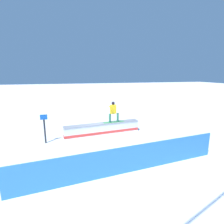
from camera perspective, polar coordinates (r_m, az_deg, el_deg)
ground_plane at (r=12.24m, az=-3.04°, el=-7.21°), size 120.00×120.00×0.00m
grind_box at (r=12.13m, az=-3.06°, el=-5.62°), size 5.25×1.14×0.79m
snowboarder at (r=12.07m, az=0.41°, el=0.25°), size 1.52×0.47×1.45m
safety_fence at (r=7.64m, az=4.92°, el=-15.15°), size 9.18×1.07×1.18m
trail_marker at (r=11.21m, az=-20.99°, el=-4.84°), size 0.40×0.10×1.76m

